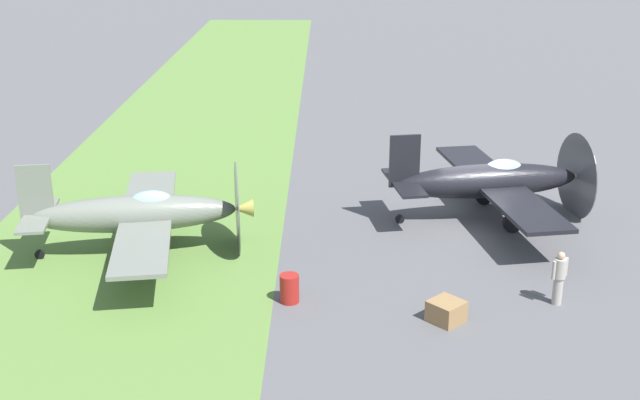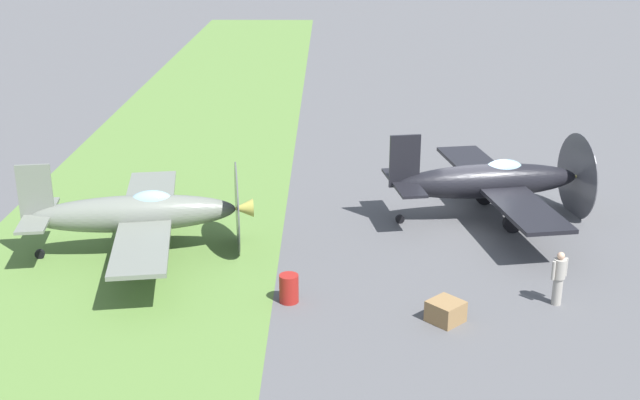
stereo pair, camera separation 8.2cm
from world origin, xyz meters
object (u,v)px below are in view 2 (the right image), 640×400
object	(u,v)px
ground_crew_chief	(559,277)
supply_crate	(446,311)
fuel_drum	(289,288)
airplane_lead	(491,181)
airplane_wingman	(139,213)

from	to	relation	value
ground_crew_chief	supply_crate	world-z (taller)	ground_crew_chief
fuel_drum	supply_crate	bearing A→B (deg)	75.48
supply_crate	fuel_drum	bearing A→B (deg)	-104.52
airplane_lead	ground_crew_chief	size ratio (longest dim) A/B	6.00
airplane_lead	ground_crew_chief	world-z (taller)	airplane_lead
airplane_wingman	fuel_drum	distance (m)	6.61
supply_crate	ground_crew_chief	bearing A→B (deg)	107.70
airplane_wingman	airplane_lead	bearing A→B (deg)	96.92
supply_crate	airplane_lead	bearing A→B (deg)	161.47
fuel_drum	airplane_lead	bearing A→B (deg)	134.08
airplane_lead	ground_crew_chief	distance (m)	7.39
fuel_drum	supply_crate	world-z (taller)	fuel_drum
airplane_lead	supply_crate	bearing A→B (deg)	-28.03
airplane_wingman	ground_crew_chief	distance (m)	14.11
airplane_wingman	fuel_drum	world-z (taller)	airplane_wingman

